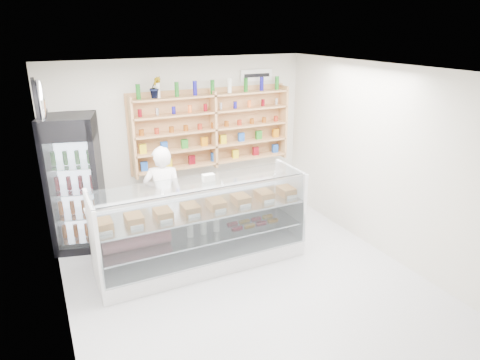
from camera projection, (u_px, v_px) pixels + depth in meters
room at (249, 187)px, 5.28m from camera, size 5.00×5.00×5.00m
display_counter at (202, 242)px, 6.15m from camera, size 2.97×0.89×1.29m
shop_worker at (164, 197)px, 6.53m from camera, size 0.69×0.57×1.62m
drinks_cooler at (76, 183)px, 6.44m from camera, size 0.90×0.89×2.07m
wall_shelving at (213, 129)px, 7.39m from camera, size 2.84×0.28×1.33m
potted_plant at (155, 87)px, 6.73m from camera, size 0.19×0.16×0.34m
security_mirror at (40, 100)px, 5.04m from camera, size 0.15×0.50×0.50m
wall_sign at (256, 75)px, 7.58m from camera, size 0.62×0.03×0.20m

